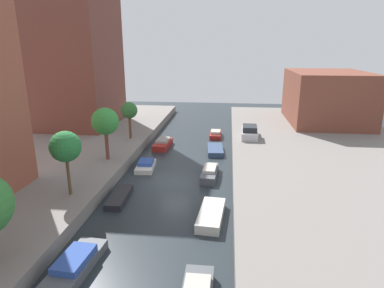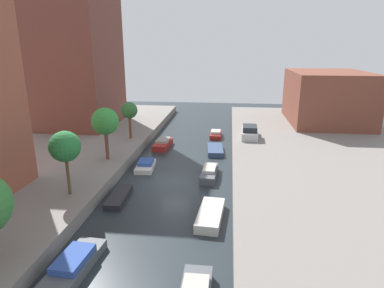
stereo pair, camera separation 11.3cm
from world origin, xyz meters
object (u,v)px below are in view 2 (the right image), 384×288
Objects in this scene: street_tree_3 at (129,111)px; moored_boat_left_4 at (163,144)px; moored_boat_right_3 at (209,173)px; moored_boat_right_5 at (216,134)px; low_block_right at (327,97)px; moored_boat_left_2 at (119,197)px; moored_boat_right_4 at (215,150)px; parked_car at (249,132)px; moored_boat_left_3 at (146,165)px; apartment_tower_far at (72,40)px; street_tree_2 at (105,122)px; moored_boat_right_2 at (210,215)px; moored_boat_left_1 at (74,264)px; street_tree_1 at (65,147)px.

street_tree_3 reaches higher than moored_boat_left_4.
moored_boat_right_5 is at bearing 90.14° from moored_boat_right_3.
low_block_right is 33.73m from moored_boat_left_2.
low_block_right is at bearing 40.34° from moored_boat_right_4.
moored_boat_left_3 is (-10.34, -9.01, -1.29)m from parked_car.
apartment_tower_far is 5.34× the size of moored_boat_right_3.
street_tree_2 is 17.10m from parked_car.
street_tree_2 is 1.19× the size of moored_boat_right_3.
moored_boat_left_3 is 1.08× the size of moored_boat_right_5.
moored_boat_right_5 is (6.24, 12.32, 0.05)m from moored_boat_left_3.
moored_boat_left_3 is (0.39, 6.88, 0.09)m from moored_boat_left_2.
parked_car is at bearing -38.92° from moored_boat_right_5.
apartment_tower_far is 25.70m from parked_car.
moored_boat_left_4 is (3.83, -0.06, -3.80)m from street_tree_3.
low_block_right reaches higher than moored_boat_right_2.
moored_boat_left_1 reaches higher than moored_boat_left_3.
street_tree_1 is at bearing -113.03° from moored_boat_left_3.
street_tree_2 is at bearing 103.32° from moored_boat_left_1.
moored_boat_left_1 is 22.24m from moored_boat_right_4.
street_tree_3 is 23.11m from moored_boat_left_1.
street_tree_2 reaches higher than moored_boat_right_3.
apartment_tower_far is 21.99m from moored_boat_left_3.
moored_boat_right_5 is (-0.57, 21.46, 0.05)m from moored_boat_right_2.
moored_boat_left_4 reaches higher than moored_boat_left_2.
moored_boat_right_5 is (-0.22, 6.40, 0.10)m from moored_boat_right_4.
street_tree_1 is at bearing 175.60° from moored_boat_right_2.
moored_boat_left_4 reaches higher than moored_boat_left_3.
apartment_tower_far is 5.66× the size of moored_boat_left_2.
moored_boat_left_3 is 0.84× the size of moored_boat_right_4.
moored_boat_left_1 is 15.23m from moored_boat_right_3.
street_tree_1 is 12.69m from moored_boat_right_3.
parked_car is 0.93× the size of moored_boat_left_1.
low_block_right is 14.85m from parked_car.
apartment_tower_far reaches higher than moored_boat_left_3.
low_block_right reaches higher than moored_boat_left_2.
moored_boat_left_4 is at bearing 111.90° from moored_boat_right_2.
moored_boat_left_2 is at bearing -124.03° from parked_car.
moored_boat_right_4 is (6.17, -1.18, -0.15)m from moored_boat_left_4.
moored_boat_right_3 reaches higher than moored_boat_right_2.
street_tree_3 is at bearing -155.40° from low_block_right.
moored_boat_left_3 is (3.55, 0.48, -4.34)m from street_tree_2.
street_tree_1 is at bearing -90.00° from street_tree_3.
moored_boat_right_3 is (-4.06, -10.50, -1.20)m from parked_car.
street_tree_1 is 1.37× the size of moored_boat_left_3.
moored_boat_left_3 is (0.03, 15.35, -0.06)m from moored_boat_left_1.
moored_boat_left_4 is at bearing -0.89° from street_tree_3.
apartment_tower_far is 4.75× the size of moored_boat_left_1.
moored_boat_left_2 is 0.90× the size of moored_boat_right_2.
moored_boat_right_3 reaches higher than moored_boat_left_2.
street_tree_2 is at bearing -172.23° from moored_boat_left_3.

